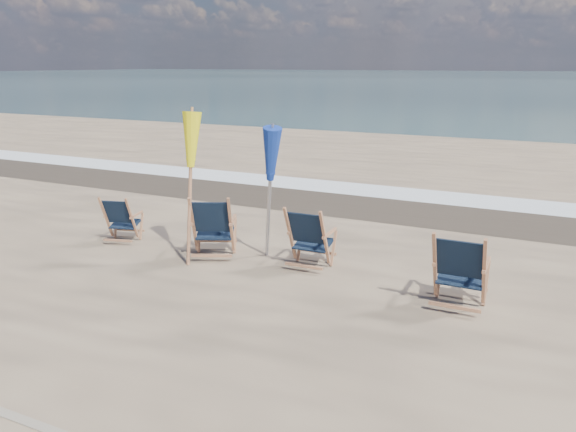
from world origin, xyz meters
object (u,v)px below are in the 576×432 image
object	(u,v)px
beach_chair_0	(132,220)
beach_chair_1	(231,228)
beach_chair_2	(325,241)
umbrella_blue	(269,158)
beach_chair_3	(484,275)
umbrella_yellow	(188,148)

from	to	relation	value
beach_chair_0	beach_chair_1	bearing A→B (deg)	165.89
beach_chair_2	beach_chair_1	bearing A→B (deg)	2.44
beach_chair_1	umbrella_blue	distance (m)	1.29
beach_chair_0	beach_chair_2	world-z (taller)	beach_chair_2
beach_chair_3	umbrella_yellow	xyz separation A→B (m)	(-4.46, 0.06, 1.31)
beach_chair_3	umbrella_blue	world-z (taller)	umbrella_blue
beach_chair_0	beach_chair_3	distance (m)	5.98
beach_chair_3	beach_chair_2	bearing A→B (deg)	-13.21
beach_chair_3	umbrella_blue	distance (m)	3.67
beach_chair_2	umbrella_blue	distance (m)	1.57
beach_chair_2	umbrella_yellow	bearing A→B (deg)	11.86
umbrella_yellow	beach_chair_3	bearing A→B (deg)	-0.82
umbrella_yellow	umbrella_blue	world-z (taller)	umbrella_yellow
umbrella_blue	beach_chair_2	bearing A→B (deg)	-10.00
beach_chair_1	umbrella_yellow	distance (m)	1.45
umbrella_yellow	beach_chair_2	bearing A→B (deg)	13.21
beach_chair_2	beach_chair_3	size ratio (longest dim) A/B	0.94
beach_chair_1	beach_chair_2	size ratio (longest dim) A/B	1.07
beach_chair_0	beach_chair_1	size ratio (longest dim) A/B	0.81
beach_chair_3	beach_chair_1	bearing A→B (deg)	-6.53
beach_chair_1	umbrella_blue	size ratio (longest dim) A/B	0.50
beach_chair_0	umbrella_blue	bearing A→B (deg)	172.02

